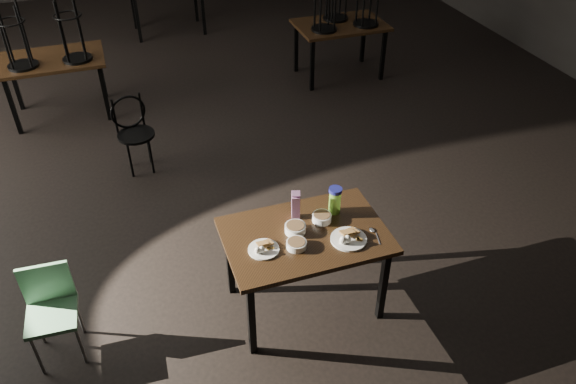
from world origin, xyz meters
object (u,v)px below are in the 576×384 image
object	(u,v)px
juice_carton	(296,205)
water_bottle	(335,200)
main_table	(305,242)
school_chair	(50,305)
bentwood_chair	(133,128)

from	to	relation	value
juice_carton	water_bottle	size ratio (longest dim) A/B	1.14
main_table	water_bottle	world-z (taller)	water_bottle
main_table	water_bottle	distance (m)	0.39
water_bottle	school_chair	world-z (taller)	water_bottle
main_table	juice_carton	distance (m)	0.28
bentwood_chair	school_chair	bearing A→B (deg)	-121.95
main_table	water_bottle	bearing A→B (deg)	29.67
juice_carton	school_chair	xyz separation A→B (m)	(-1.85, -0.02, -0.42)
juice_carton	bentwood_chair	size ratio (longest dim) A/B	0.31
water_bottle	bentwood_chair	size ratio (longest dim) A/B	0.27
juice_carton	school_chair	bearing A→B (deg)	-179.27
main_table	school_chair	bearing A→B (deg)	174.40
school_chair	water_bottle	bearing A→B (deg)	2.51
water_bottle	juice_carton	bearing A→B (deg)	173.55
school_chair	juice_carton	bearing A→B (deg)	3.53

